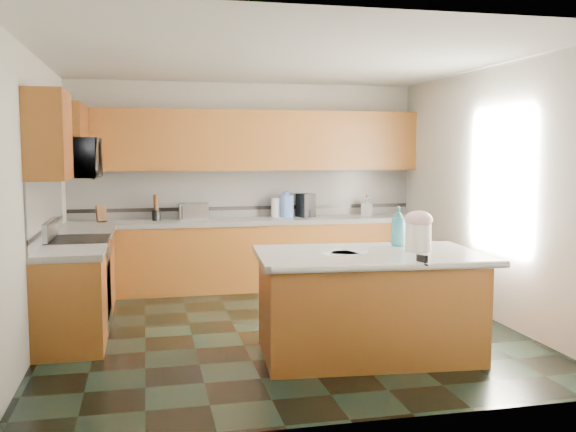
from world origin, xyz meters
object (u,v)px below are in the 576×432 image
object	(u,v)px
island_base	(368,307)
island_top	(368,256)
toaster_oven	(194,212)
treat_jar	(418,237)
knife_block	(101,214)
soap_bottle_island	(398,226)
coffee_maker	(306,205)

from	to	relation	value
island_base	island_top	distance (m)	0.46
island_top	island_base	bearing A→B (deg)	0.00
island_base	toaster_oven	xyz separation A→B (m)	(-1.30, 3.00, 0.60)
island_base	toaster_oven	distance (m)	3.32
island_base	treat_jar	bearing A→B (deg)	4.51
knife_block	island_top	bearing A→B (deg)	-65.20
soap_bottle_island	island_top	bearing A→B (deg)	-128.43
island_base	toaster_oven	size ratio (longest dim) A/B	5.06
treat_jar	toaster_oven	world-z (taller)	treat_jar
island_top	coffee_maker	size ratio (longest dim) A/B	6.14
knife_block	treat_jar	bearing A→B (deg)	-60.26
soap_bottle_island	knife_block	distance (m)	3.92
island_base	coffee_maker	bearing A→B (deg)	91.04
island_base	soap_bottle_island	xyz separation A→B (m)	(0.40, 0.30, 0.68)
island_top	knife_block	xyz separation A→B (m)	(-2.44, 3.00, 0.13)
island_top	treat_jar	world-z (taller)	treat_jar
island_top	toaster_oven	world-z (taller)	toaster_oven
treat_jar	soap_bottle_island	distance (m)	0.32
toaster_oven	soap_bottle_island	bearing A→B (deg)	-57.44
island_top	coffee_maker	world-z (taller)	coffee_maker
island_base	knife_block	xyz separation A→B (m)	(-2.44, 3.00, 0.59)
treat_jar	coffee_maker	distance (m)	3.05
knife_block	coffee_maker	xyz separation A→B (m)	(2.64, 0.03, 0.06)
island_base	treat_jar	xyz separation A→B (m)	(0.47, -0.00, 0.61)
island_top	knife_block	size ratio (longest dim) A/B	9.44
island_base	soap_bottle_island	world-z (taller)	soap_bottle_island
island_top	soap_bottle_island	bearing A→B (deg)	41.68
knife_block	toaster_oven	xyz separation A→B (m)	(1.14, 0.00, 0.00)
island_base	knife_block	size ratio (longest dim) A/B	8.95
soap_bottle_island	coffee_maker	size ratio (longest dim) A/B	1.18
soap_bottle_island	toaster_oven	world-z (taller)	soap_bottle_island
toaster_oven	treat_jar	bearing A→B (deg)	-59.22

